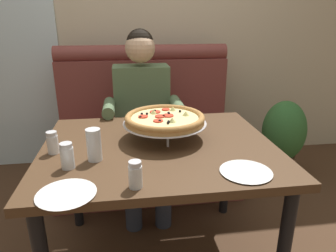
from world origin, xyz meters
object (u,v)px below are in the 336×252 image
(shaker_pepper_flakes, at_px, (53,144))
(plate_near_right, at_px, (66,192))
(diner_main, at_px, (143,111))
(patio_chair, at_px, (27,92))
(dining_table, at_px, (159,160))
(shaker_parmesan, at_px, (135,176))
(potted_plant, at_px, (283,137))
(pizza, at_px, (165,119))
(shaker_oregano, at_px, (67,158))
(plate_near_left, at_px, (246,170))
(drinking_glass, at_px, (94,147))
(booth_bench, at_px, (147,137))

(shaker_pepper_flakes, bearing_deg, plate_near_right, -72.56)
(diner_main, relative_size, patio_chair, 1.48)
(diner_main, bearing_deg, patio_chair, 128.61)
(shaker_pepper_flakes, bearing_deg, diner_main, 56.69)
(dining_table, height_order, shaker_parmesan, shaker_parmesan)
(dining_table, distance_m, potted_plant, 1.44)
(pizza, distance_m, shaker_oregano, 0.54)
(shaker_oregano, xyz_separation_m, patio_chair, (-0.88, 2.44, -0.26))
(diner_main, bearing_deg, potted_plant, 7.01)
(shaker_oregano, relative_size, potted_plant, 0.16)
(plate_near_left, bearing_deg, potted_plant, 54.75)
(dining_table, relative_size, plate_near_right, 5.33)
(shaker_pepper_flakes, height_order, plate_near_right, shaker_pepper_flakes)
(plate_near_right, relative_size, drinking_glass, 1.48)
(pizza, bearing_deg, patio_chair, 121.60)
(pizza, height_order, patio_chair, pizza)
(pizza, relative_size, shaker_parmesan, 4.05)
(shaker_pepper_flakes, distance_m, plate_near_left, 0.89)
(drinking_glass, xyz_separation_m, patio_chair, (-0.98, 2.38, -0.28))
(patio_chair, bearing_deg, dining_table, -60.12)
(dining_table, relative_size, potted_plant, 1.67)
(shaker_parmesan, height_order, plate_near_right, shaker_parmesan)
(shaker_oregano, bearing_deg, pizza, 31.56)
(shaker_pepper_flakes, height_order, patio_chair, patio_chair)
(booth_bench, bearing_deg, plate_near_right, -105.87)
(booth_bench, height_order, plate_near_right, booth_bench)
(diner_main, distance_m, plate_near_right, 1.15)
(diner_main, bearing_deg, pizza, -82.24)
(dining_table, relative_size, plate_near_left, 5.33)
(diner_main, xyz_separation_m, shaker_parmesan, (-0.09, -1.08, 0.07))
(shaker_oregano, distance_m, shaker_pepper_flakes, 0.19)
(shaker_pepper_flakes, relative_size, drinking_glass, 0.73)
(pizza, height_order, shaker_pepper_flakes, pizza)
(booth_bench, height_order, shaker_parmesan, booth_bench)
(booth_bench, distance_m, shaker_parmesan, 1.40)
(diner_main, xyz_separation_m, pizza, (0.08, -0.60, 0.13))
(plate_near_left, distance_m, drinking_glass, 0.67)
(dining_table, xyz_separation_m, plate_near_left, (0.33, -0.35, 0.10))
(booth_bench, relative_size, pizza, 3.29)
(drinking_glass, bearing_deg, shaker_pepper_flakes, 152.73)
(plate_near_left, xyz_separation_m, patio_chair, (-1.62, 2.59, -0.22))
(plate_near_left, xyz_separation_m, plate_near_right, (-0.71, -0.07, 0.00))
(pizza, bearing_deg, shaker_pepper_flakes, -168.45)
(patio_chair, bearing_deg, shaker_parmesan, -66.36)
(dining_table, height_order, plate_near_right, plate_near_right)
(pizza, xyz_separation_m, shaker_parmesan, (-0.17, -0.48, -0.06))
(shaker_oregano, height_order, potted_plant, shaker_oregano)
(booth_bench, height_order, patio_chair, booth_bench)
(plate_near_right, distance_m, patio_chair, 2.82)
(potted_plant, bearing_deg, plate_near_right, -141.14)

